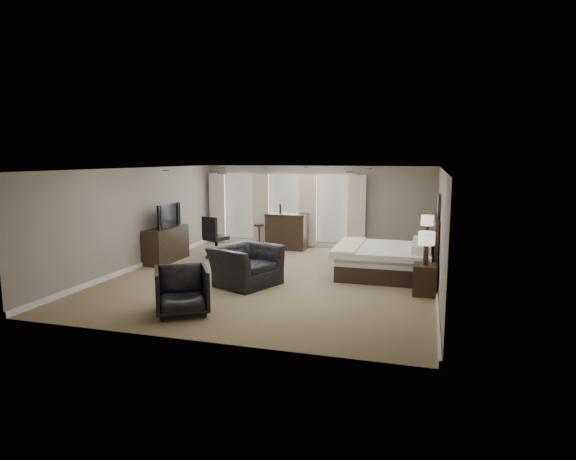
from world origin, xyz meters
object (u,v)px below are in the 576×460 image
(bed, at_px, (388,246))
(armchair_far, at_px, (182,288))
(nightstand_near, at_px, (425,279))
(bar_stool_right, at_px, (273,238))
(dresser, at_px, (166,244))
(tv, at_px, (166,225))
(desk_chair, at_px, (216,237))
(bar_counter, at_px, (287,231))
(armchair_near, at_px, (246,259))
(lamp_near, at_px, (426,248))
(nightstand_far, at_px, (426,253))
(bar_stool_left, at_px, (259,236))
(lamp_far, at_px, (427,228))

(bed, relative_size, armchair_far, 2.40)
(nightstand_near, relative_size, bar_stool_right, 0.91)
(bed, xyz_separation_m, dresser, (-6.03, -0.06, -0.26))
(tv, distance_m, bar_stool_right, 3.48)
(bar_stool_right, bearing_deg, desk_chair, -122.84)
(nightstand_near, height_order, bar_counter, bar_counter)
(dresser, relative_size, bar_counter, 1.26)
(armchair_far, height_order, bar_counter, bar_counter)
(bed, height_order, armchair_near, bed)
(dresser, bearing_deg, bed, 0.54)
(tv, distance_m, armchair_far, 4.80)
(lamp_near, height_order, tv, lamp_near)
(nightstand_far, height_order, bar_stool_right, bar_stool_right)
(bar_stool_left, distance_m, desk_chair, 2.07)
(lamp_near, relative_size, armchair_near, 0.51)
(bed, xyz_separation_m, nightstand_far, (0.89, 1.45, -0.40))
(tv, bearing_deg, lamp_far, -77.72)
(tv, bearing_deg, armchair_far, -146.37)
(bed, bearing_deg, bar_stool_left, 147.60)
(tv, bearing_deg, desk_chair, -53.88)
(tv, height_order, bar_stool_left, tv)
(nightstand_near, height_order, bar_stool_left, bar_stool_left)
(lamp_far, xyz_separation_m, bar_stool_right, (-4.67, 1.06, -0.66))
(nightstand_far, distance_m, lamp_near, 2.97)
(nightstand_far, relative_size, tv, 0.58)
(bar_stool_left, bearing_deg, armchair_far, -82.35)
(bar_stool_right, height_order, desk_chair, desk_chair)
(lamp_near, relative_size, tv, 0.61)
(bar_counter, xyz_separation_m, bar_stool_left, (-0.96, 0.11, -0.20))
(dresser, height_order, armchair_far, armchair_far)
(lamp_far, distance_m, desk_chair, 5.85)
(armchair_far, distance_m, bar_stool_left, 6.81)
(bed, xyz_separation_m, desk_chair, (-4.90, 0.77, -0.13))
(tv, xyz_separation_m, armchair_near, (3.03, -1.75, -0.43))
(lamp_near, distance_m, lamp_far, 2.90)
(bar_counter, distance_m, bar_stool_left, 0.98)
(dresser, bearing_deg, lamp_near, -11.39)
(armchair_near, height_order, bar_stool_right, armchair_near)
(dresser, bearing_deg, armchair_far, -56.37)
(nightstand_near, xyz_separation_m, dresser, (-6.92, 1.39, 0.15))
(bed, relative_size, lamp_far, 3.40)
(nightstand_near, distance_m, armchair_far, 5.00)
(nightstand_near, relative_size, tv, 0.56)
(nightstand_far, bearing_deg, bar_stool_left, 166.17)
(lamp_far, distance_m, dresser, 7.10)
(dresser, xyz_separation_m, tv, (0.00, 0.00, 0.55))
(bed, xyz_separation_m, bar_stool_right, (-3.78, 2.51, -0.38))
(dresser, distance_m, bar_stool_left, 3.28)
(armchair_far, bearing_deg, desk_chair, 75.66)
(nightstand_near, distance_m, tv, 7.09)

